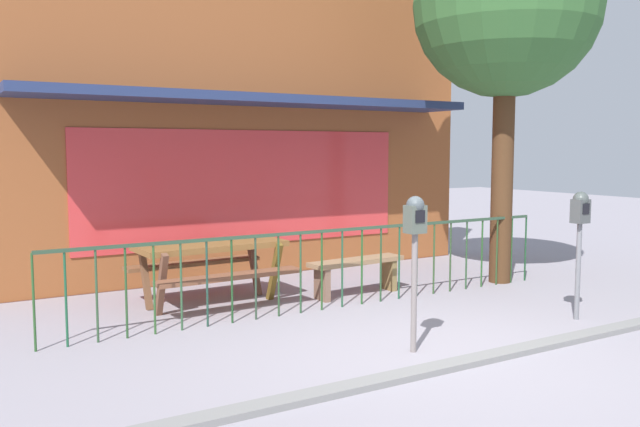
{
  "coord_description": "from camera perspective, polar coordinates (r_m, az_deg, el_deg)",
  "views": [
    {
      "loc": [
        -4.15,
        -4.65,
        1.92
      ],
      "look_at": [
        0.07,
        2.41,
        1.12
      ],
      "focal_mm": 37.17,
      "sensor_mm": 36.0,
      "label": 1
    }
  ],
  "objects": [
    {
      "name": "street_tree",
      "position": [
        10.01,
        15.78,
        16.82
      ],
      "size": [
        2.62,
        2.62,
        5.26
      ],
      "color": "#492E19",
      "rests_on": "ground"
    },
    {
      "name": "curb_edge",
      "position": [
        6.26,
        13.0,
        -12.46
      ],
      "size": [
        11.09,
        0.2,
        0.11
      ],
      "primitive_type": "cube",
      "color": "gray",
      "rests_on": "ground"
    },
    {
      "name": "pub_storefront",
      "position": [
        10.14,
        -6.74,
        8.26
      ],
      "size": [
        7.92,
        1.49,
        4.82
      ],
      "color": "#512F27",
      "rests_on": "ground"
    },
    {
      "name": "parking_meter_far",
      "position": [
        6.24,
        8.17,
        -1.59
      ],
      "size": [
        0.18,
        0.17,
        1.49
      ],
      "color": "gray",
      "rests_on": "ground"
    },
    {
      "name": "parking_meter_near",
      "position": [
        7.93,
        21.48,
        -0.6
      ],
      "size": [
        0.18,
        0.17,
        1.45
      ],
      "color": "slate",
      "rests_on": "ground"
    },
    {
      "name": "patio_bench",
      "position": [
        8.76,
        3.17,
        -4.75
      ],
      "size": [
        1.42,
        0.44,
        0.48
      ],
      "color": "#96714F",
      "rests_on": "ground"
    },
    {
      "name": "ground",
      "position": [
        6.52,
        10.63,
        -11.65
      ],
      "size": [
        40.0,
        40.0,
        0.0
      ],
      "primitive_type": "plane",
      "color": "gray"
    },
    {
      "name": "picnic_table_left",
      "position": [
        8.28,
        -9.37,
        -3.6
      ],
      "size": [
        1.86,
        1.43,
        0.79
      ],
      "color": "brown",
      "rests_on": "ground"
    },
    {
      "name": "patio_fence_front",
      "position": [
        7.95,
        1.05,
        -3.53
      ],
      "size": [
        6.68,
        0.04,
        0.97
      ],
      "color": "#2C4631",
      "rests_on": "ground"
    }
  ]
}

